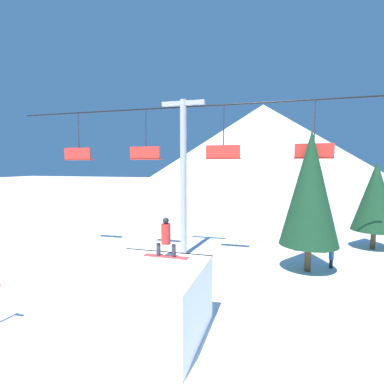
# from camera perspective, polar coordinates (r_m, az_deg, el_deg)

# --- Properties ---
(ground_plane) EXTENTS (220.00, 220.00, 0.00)m
(ground_plane) POSITION_cam_1_polar(r_m,az_deg,el_deg) (9.92, -10.99, -25.81)
(ground_plane) COLOR white
(mountain_ridge) EXTENTS (63.60, 63.60, 20.23)m
(mountain_ridge) POSITION_cam_1_polar(r_m,az_deg,el_deg) (78.59, 13.27, 8.64)
(mountain_ridge) COLOR silver
(mountain_ridge) RESTS_ON ground_plane
(snow_ramp) EXTENTS (3.14, 3.26, 2.13)m
(snow_ramp) POSITION_cam_1_polar(r_m,az_deg,el_deg) (9.48, -8.24, -20.02)
(snow_ramp) COLOR white
(snow_ramp) RESTS_ON ground_plane
(snowboarder) EXTENTS (1.49, 0.30, 1.29)m
(snowboarder) POSITION_cam_1_polar(r_m,az_deg,el_deg) (9.75, -4.99, -8.74)
(snowboarder) COLOR #B22D2D
(snowboarder) RESTS_ON snow_ramp
(chairlift) EXTENTS (20.93, 0.44, 8.63)m
(chairlift) POSITION_cam_1_polar(r_m,az_deg,el_deg) (16.51, -1.69, 5.87)
(chairlift) COLOR #9E9EA3
(chairlift) RESTS_ON ground_plane
(pine_tree_near) EXTENTS (2.73, 2.73, 6.73)m
(pine_tree_near) POSITION_cam_1_polar(r_m,az_deg,el_deg) (15.13, 21.58, 0.66)
(pine_tree_near) COLOR #4C3823
(pine_tree_near) RESTS_ON ground_plane
(pine_tree_far) EXTENTS (2.59, 2.59, 5.35)m
(pine_tree_far) POSITION_cam_1_polar(r_m,az_deg,el_deg) (21.09, 31.56, -0.68)
(pine_tree_far) COLOR #4C3823
(pine_tree_far) RESTS_ON ground_plane
(distant_skier) EXTENTS (0.24, 0.24, 1.23)m
(distant_skier) POSITION_cam_1_polar(r_m,az_deg,el_deg) (16.60, 25.02, -10.81)
(distant_skier) COLOR black
(distant_skier) RESTS_ON ground_plane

